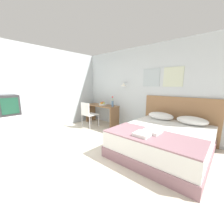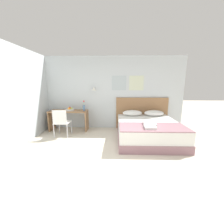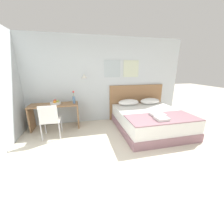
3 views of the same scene
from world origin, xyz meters
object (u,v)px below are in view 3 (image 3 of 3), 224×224
at_px(folded_towel_near_foot, 157,114).
at_px(fruit_bowl, 56,103).
at_px(folded_towel_mid_bed, 162,118).
at_px(pillow_right, 150,101).
at_px(pillow_left, 129,102).
at_px(flower_vase, 74,99).
at_px(desk, 55,111).
at_px(headboard, 136,102).
at_px(bed, 150,120).
at_px(desk_chair, 50,119).
at_px(throw_blanket, 162,118).

distance_m(folded_towel_near_foot, fruit_bowl, 2.84).
relative_size(folded_towel_near_foot, folded_towel_mid_bed, 1.17).
height_order(pillow_right, fruit_bowl, fruit_bowl).
xyz_separation_m(pillow_left, folded_towel_near_foot, (0.33, -1.21, -0.05)).
height_order(folded_towel_near_foot, flower_vase, flower_vase).
relative_size(folded_towel_near_foot, desk, 0.24).
xyz_separation_m(headboard, pillow_right, (0.38, -0.28, 0.07)).
xyz_separation_m(bed, folded_towel_near_foot, (-0.05, -0.45, 0.33)).
bearing_deg(flower_vase, headboard, 8.65).
height_order(folded_towel_mid_bed, fruit_bowl, fruit_bowl).
distance_m(headboard, pillow_left, 0.48).
bearing_deg(desk, desk_chair, -91.91).
height_order(pillow_right, folded_towel_near_foot, pillow_right).
relative_size(pillow_left, desk_chair, 0.78).
bearing_deg(desk_chair, throw_blanket, -14.11).
height_order(throw_blanket, fruit_bowl, fruit_bowl).
xyz_separation_m(folded_towel_near_foot, fruit_bowl, (-2.57, 1.20, 0.17)).
relative_size(desk, desk_chair, 1.52).
distance_m(bed, desk, 2.79).
distance_m(throw_blanket, desk, 2.99).
bearing_deg(fruit_bowl, pillow_left, 0.35).
bearing_deg(bed, headboard, 90.00).
xyz_separation_m(folded_towel_near_foot, flower_vase, (-2.05, 1.17, 0.26)).
bearing_deg(throw_blanket, desk_chair, 165.89).
bearing_deg(fruit_bowl, throw_blanket, -27.11).
xyz_separation_m(headboard, fruit_bowl, (-2.62, -0.29, 0.19)).
bearing_deg(pillow_left, fruit_bowl, -179.65).
height_order(bed, folded_towel_near_foot, folded_towel_near_foot).
xyz_separation_m(bed, pillow_right, (0.38, 0.77, 0.38)).
distance_m(throw_blanket, folded_towel_near_foot, 0.16).
height_order(pillow_left, throw_blanket, pillow_left).
xyz_separation_m(desk_chair, flower_vase, (0.59, 0.63, 0.34)).
xyz_separation_m(desk_chair, fruit_bowl, (0.08, 0.66, 0.25)).
height_order(desk, desk_chair, desk_chair).
bearing_deg(desk, pillow_left, 0.63).
bearing_deg(throw_blanket, folded_towel_near_foot, 110.84).
distance_m(folded_towel_near_foot, desk_chair, 2.70).
bearing_deg(folded_towel_mid_bed, desk_chair, 162.39).
bearing_deg(pillow_right, folded_towel_mid_bed, -108.43).
distance_m(headboard, folded_towel_near_foot, 1.49).
distance_m(headboard, desk, 2.69).
bearing_deg(desk, bed, -15.51).
bearing_deg(folded_towel_mid_bed, pillow_right, 71.57).
xyz_separation_m(bed, folded_towel_mid_bed, (-0.12, -0.73, 0.33)).
distance_m(folded_towel_near_foot, folded_towel_mid_bed, 0.29).
height_order(bed, fruit_bowl, fruit_bowl).
xyz_separation_m(desk, flower_vase, (0.57, -0.02, 0.34)).
distance_m(pillow_left, folded_towel_mid_bed, 1.52).
bearing_deg(folded_towel_near_foot, throw_blanket, -69.16).
distance_m(bed, pillow_left, 0.94).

